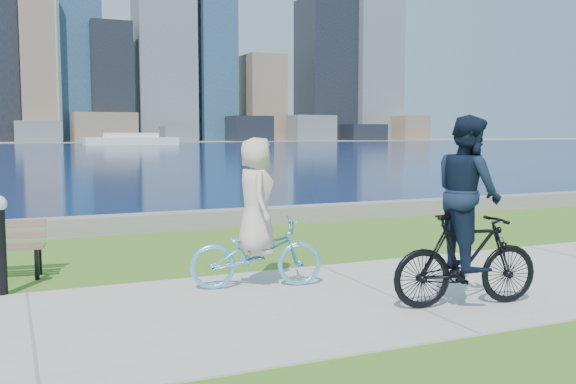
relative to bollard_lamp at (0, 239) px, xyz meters
name	(u,v)px	position (x,y,z in m)	size (l,w,h in m)	color
ground	(384,294)	(4.28, -1.79, -0.70)	(320.00, 320.00, 0.00)	#3D671B
concrete_path	(384,294)	(4.28, -1.79, -0.69)	(80.00, 3.50, 0.02)	#A1A19C
seawall	(226,218)	(4.28, 4.41, -0.53)	(90.00, 0.50, 0.35)	slate
bay_water	(47,149)	(4.28, 70.21, -0.70)	(320.00, 131.00, 0.01)	#0C1E4D
far_shore	(30,142)	(4.28, 128.21, -0.64)	(320.00, 30.00, 0.12)	gray
city_skyline	(33,28)	(5.57, 127.64, 21.45)	(172.56, 21.13, 76.00)	black
ferry_far	(131,140)	(17.44, 90.76, 0.08)	(13.81, 3.95, 1.87)	silver
bollard_lamp	(0,239)	(0.00, 0.00, 0.00)	(0.20, 0.20, 1.22)	black
cyclist_woman	(256,232)	(2.95, -0.89, 0.02)	(0.93, 1.76, 1.89)	#60BDEA
cyclist_man	(467,227)	(4.80, -2.67, 0.22)	(0.80, 1.80, 2.15)	black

